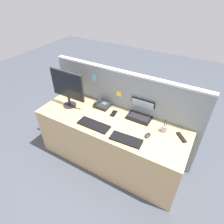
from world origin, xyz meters
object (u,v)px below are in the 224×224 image
(keyboard_main, at_px, (94,125))
(keyboard_spare, at_px, (126,139))
(desk_phone, at_px, (102,105))
(cell_phone_black_slab, at_px, (114,113))
(computer_mouse_right_hand, at_px, (148,135))
(pen_cup, at_px, (164,128))
(tv_remote, at_px, (181,137))
(desktop_monitor, at_px, (67,87))
(laptop, at_px, (141,112))

(keyboard_main, relative_size, keyboard_spare, 1.11)
(desk_phone, xyz_separation_m, keyboard_spare, (0.61, -0.43, -0.02))
(desk_phone, distance_m, cell_phone_black_slab, 0.24)
(desk_phone, distance_m, computer_mouse_right_hand, 0.84)
(pen_cup, relative_size, tv_remote, 1.04)
(desk_phone, xyz_separation_m, computer_mouse_right_hand, (0.80, -0.24, -0.02))
(desktop_monitor, xyz_separation_m, keyboard_main, (0.56, -0.21, -0.30))
(laptop, bearing_deg, keyboard_spare, -86.00)
(laptop, distance_m, computer_mouse_right_hand, 0.40)
(laptop, distance_m, tv_remote, 0.61)
(keyboard_main, height_order, computer_mouse_right_hand, computer_mouse_right_hand)
(desktop_monitor, height_order, keyboard_main, desktop_monitor)
(desk_phone, height_order, keyboard_main, desk_phone)
(pen_cup, xyz_separation_m, tv_remote, (0.21, -0.01, -0.04))
(computer_mouse_right_hand, distance_m, tv_remote, 0.39)
(keyboard_main, xyz_separation_m, tv_remote, (1.02, 0.33, -0.00))
(desk_phone, xyz_separation_m, pen_cup, (0.94, -0.06, 0.01))
(laptop, bearing_deg, desk_phone, -171.85)
(cell_phone_black_slab, distance_m, tv_remote, 0.93)
(desktop_monitor, distance_m, keyboard_spare, 1.10)
(cell_phone_black_slab, bearing_deg, tv_remote, -8.74)
(keyboard_main, bearing_deg, desk_phone, 108.40)
(computer_mouse_right_hand, relative_size, tv_remote, 0.59)
(keyboard_spare, xyz_separation_m, computer_mouse_right_hand, (0.19, 0.19, 0.01))
(keyboard_main, xyz_separation_m, computer_mouse_right_hand, (0.67, 0.16, 0.01))
(desk_phone, xyz_separation_m, cell_phone_black_slab, (0.23, -0.06, -0.03))
(cell_phone_black_slab, bearing_deg, keyboard_spare, -52.66)
(keyboard_spare, bearing_deg, desktop_monitor, 163.38)
(desk_phone, height_order, tv_remote, desk_phone)
(desktop_monitor, height_order, computer_mouse_right_hand, desktop_monitor)
(computer_mouse_right_hand, relative_size, cell_phone_black_slab, 0.71)
(desk_phone, height_order, pen_cup, pen_cup)
(desktop_monitor, xyz_separation_m, computer_mouse_right_hand, (1.22, -0.04, -0.29))
(desk_phone, relative_size, tv_remote, 1.24)
(keyboard_spare, height_order, computer_mouse_right_hand, computer_mouse_right_hand)
(pen_cup, bearing_deg, desktop_monitor, -174.23)
(desk_phone, bearing_deg, tv_remote, -3.39)
(computer_mouse_right_hand, bearing_deg, pen_cup, 61.06)
(computer_mouse_right_hand, bearing_deg, tv_remote, 34.69)
(desktop_monitor, bearing_deg, keyboard_spare, -12.78)
(laptop, relative_size, computer_mouse_right_hand, 3.23)
(laptop, distance_m, keyboard_main, 0.65)
(keyboard_main, bearing_deg, keyboard_spare, -3.48)
(keyboard_spare, bearing_deg, computer_mouse_right_hand, 40.64)
(desk_phone, bearing_deg, desktop_monitor, -155.14)
(desk_phone, relative_size, keyboard_spare, 0.55)
(cell_phone_black_slab, height_order, tv_remote, tv_remote)
(desk_phone, distance_m, keyboard_main, 0.42)
(desk_phone, height_order, computer_mouse_right_hand, desk_phone)
(laptop, xyz_separation_m, keyboard_spare, (0.04, -0.51, -0.05))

